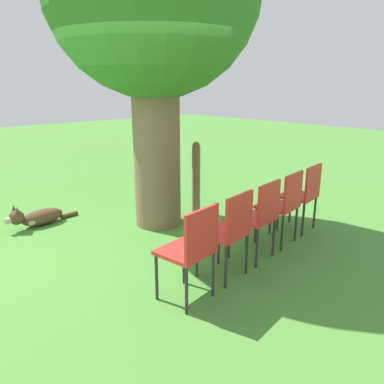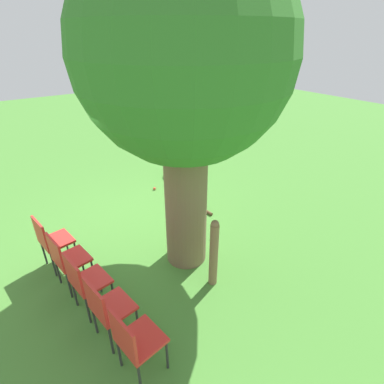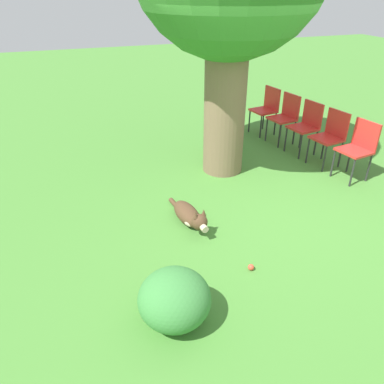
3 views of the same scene
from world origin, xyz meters
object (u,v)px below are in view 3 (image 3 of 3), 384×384
fence_post (208,123)px  red_chair_2 (307,124)px  red_chair_1 (331,134)px  dog (190,216)px  red_chair_3 (285,115)px  red_chair_0 (359,146)px  tennis_ball (251,267)px  red_chair_4 (267,107)px

fence_post → red_chair_2: size_ratio=1.21×
red_chair_1 → red_chair_2: same height
dog → red_chair_2: red_chair_2 is taller
red_chair_3 → red_chair_0: bearing=89.0°
red_chair_2 → red_chair_3: (-0.08, 0.57, 0.00)m
red_chair_1 → tennis_ball: 3.20m
red_chair_3 → red_chair_4: same height
dog → red_chair_0: bearing=91.1°
fence_post → red_chair_1: bearing=-33.0°
fence_post → dog: bearing=-117.3°
fence_post → red_chair_3: fence_post is taller
fence_post → red_chair_4: fence_post is taller
red_chair_0 → dog: bearing=-1.4°
fence_post → tennis_ball: (-0.73, -3.11, -0.53)m
dog → red_chair_2: size_ratio=1.16×
red_chair_1 → red_chair_4: 1.71m
fence_post → red_chair_4: 1.61m
dog → red_chair_1: (2.79, 0.93, 0.42)m
red_chair_0 → tennis_ball: red_chair_0 is taller
red_chair_4 → tennis_ball: bearing=50.1°
fence_post → tennis_ball: size_ratio=16.27×
fence_post → red_chair_3: bearing=0.3°
red_chair_1 → fence_post: bearing=-41.7°
red_chair_1 → red_chair_4: bearing=-91.0°
red_chair_4 → red_chair_3: bearing=89.0°
dog → red_chair_4: bearing=129.6°
red_chair_0 → fence_post: bearing=-51.8°
dog → fence_post: 2.35m
red_chair_3 → red_chair_4: size_ratio=1.00×
red_chair_2 → fence_post: bearing=-27.3°
red_chair_4 → red_chair_0: bearing=89.0°
red_chair_2 → tennis_ball: size_ratio=13.47×
red_chair_0 → red_chair_1: same height
red_chair_3 → fence_post: bearing=-8.4°
red_chair_2 → tennis_ball: (-2.38, -2.55, -0.51)m
fence_post → red_chair_2: 1.74m
red_chair_3 → dog: bearing=29.3°
red_chair_1 → red_chair_3: (-0.15, 1.13, 0.00)m
fence_post → red_chair_4: size_ratio=1.21×
tennis_ball → fence_post: bearing=76.8°
red_chair_2 → tennis_ball: 3.52m
red_chair_1 → red_chair_4: same height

